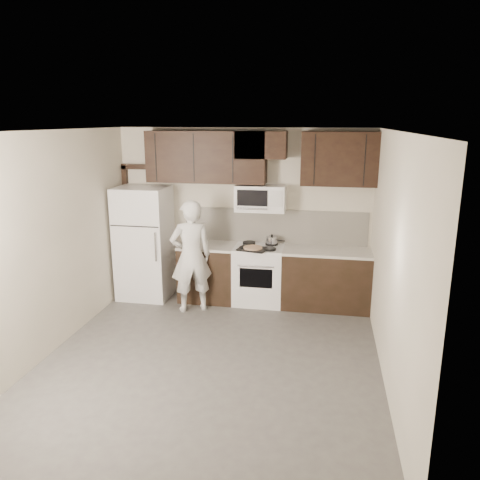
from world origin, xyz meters
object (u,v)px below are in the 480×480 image
(stove, at_px, (259,274))
(microwave, at_px, (261,198))
(person, at_px, (191,256))
(refrigerator, at_px, (144,243))

(stove, height_order, microwave, microwave)
(stove, height_order, person, person)
(refrigerator, xyz_separation_m, person, (0.90, -0.44, -0.05))
(microwave, bearing_deg, stove, -89.90)
(microwave, bearing_deg, refrigerator, -174.85)
(microwave, xyz_separation_m, person, (-0.95, -0.61, -0.80))
(refrigerator, relative_size, person, 1.06)
(microwave, height_order, refrigerator, microwave)
(microwave, distance_m, refrigerator, 2.00)
(stove, distance_m, refrigerator, 1.90)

